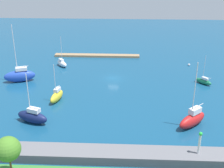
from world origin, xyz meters
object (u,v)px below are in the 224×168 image
sailboat_green_off_beacon (203,81)px  mooring_buoy_white (189,65)px  harbor_beacon (200,141)px  sailboat_yellow_far_south (57,96)px  park_tree_center (8,149)px  sailboat_white_west_end (62,63)px  pier_dock (97,56)px  sailboat_blue_mid_basin (20,75)px  sailboat_navy_lone_north (32,116)px  sailboat_red_far_north (192,119)px

sailboat_green_off_beacon → mooring_buoy_white: size_ratio=11.79×
harbor_beacon → sailboat_yellow_far_south: bearing=-37.2°
park_tree_center → mooring_buoy_white: (-33.29, -50.16, -5.46)m
sailboat_white_west_end → sailboat_green_off_beacon: 38.93m
pier_dock → sailboat_blue_mid_basin: size_ratio=1.84×
park_tree_center → mooring_buoy_white: park_tree_center is taller
pier_dock → harbor_beacon: size_ratio=7.10×
sailboat_navy_lone_north → sailboat_blue_mid_basin: (9.05, -19.72, 0.33)m
pier_dock → sailboat_navy_lone_north: bearing=78.6°
harbor_beacon → sailboat_navy_lone_north: (28.43, -10.32, -2.37)m
sailboat_navy_lone_north → sailboat_blue_mid_basin: size_ratio=0.68×
sailboat_yellow_far_south → sailboat_white_west_end: bearing=-157.5°
sailboat_green_off_beacon → sailboat_red_far_north: 21.34m
sailboat_navy_lone_north → sailboat_yellow_far_south: size_ratio=1.16×
sailboat_navy_lone_north → mooring_buoy_white: size_ratio=15.73×
harbor_beacon → sailboat_white_west_end: size_ratio=0.43×
sailboat_white_west_end → sailboat_red_far_north: (-30.56, 31.25, 0.55)m
harbor_beacon → sailboat_white_west_end: 51.07m
pier_dock → sailboat_white_west_end: (9.12, 9.54, 0.59)m
harbor_beacon → sailboat_blue_mid_basin: (37.48, -30.04, -2.05)m
sailboat_red_far_north → sailboat_blue_mid_basin: bearing=-69.1°
sailboat_white_west_end → harbor_beacon: bearing=-4.7°
pier_dock → sailboat_green_off_beacon: 34.91m
pier_dock → park_tree_center: park_tree_center is taller
sailboat_white_west_end → sailboat_blue_mid_basin: size_ratio=0.61×
pier_dock → mooring_buoy_white: size_ratio=42.60×
sailboat_green_off_beacon → mooring_buoy_white: (0.98, -13.27, -0.44)m
mooring_buoy_white → harbor_beacon: bearing=80.9°
sailboat_green_off_beacon → sailboat_yellow_far_south: 35.69m
harbor_beacon → mooring_buoy_white: size_ratio=6.00×
mooring_buoy_white → sailboat_red_far_north: bearing=80.2°
park_tree_center → sailboat_red_far_north: 32.45m
sailboat_green_off_beacon → sailboat_blue_mid_basin: (45.51, 0.66, 0.87)m
sailboat_red_far_north → sailboat_navy_lone_north: bearing=-42.0°
sailboat_white_west_end → sailboat_green_off_beacon: sailboat_white_west_end is taller
harbor_beacon → mooring_buoy_white: (-7.04, -43.98, -3.36)m
park_tree_center → sailboat_yellow_far_south: sailboat_yellow_far_south is taller
sailboat_blue_mid_basin → sailboat_red_far_north: bearing=135.4°
harbor_beacon → park_tree_center: size_ratio=0.61×
sailboat_white_west_end → pier_dock: bearing=96.5°
pier_dock → park_tree_center: size_ratio=4.31×
sailboat_white_west_end → sailboat_green_off_beacon: (-37.33, 11.02, -0.16)m
park_tree_center → mooring_buoy_white: size_ratio=9.88×
sailboat_blue_mid_basin → sailboat_red_far_north: (-38.74, 19.57, -0.17)m
sailboat_white_west_end → sailboat_yellow_far_south: size_ratio=1.04×
pier_dock → sailboat_blue_mid_basin: bearing=50.8°
sailboat_navy_lone_north → pier_dock: bearing=-81.7°
sailboat_white_west_end → sailboat_green_off_beacon: size_ratio=1.20×
sailboat_green_off_beacon → sailboat_red_far_north: size_ratio=0.59×
sailboat_blue_mid_basin → mooring_buoy_white: size_ratio=23.12×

